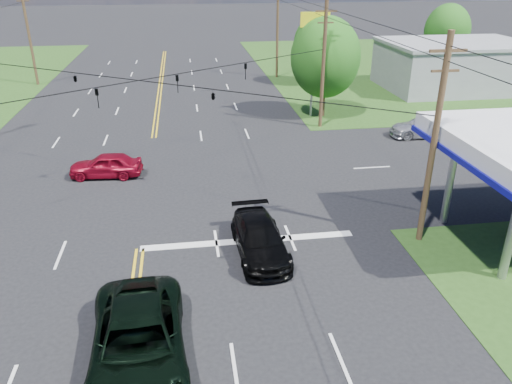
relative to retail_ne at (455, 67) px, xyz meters
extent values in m
plane|color=black|center=(-30.00, -20.00, -2.20)|extent=(280.00, 280.00, 0.00)
cube|color=#224315|center=(5.00, 12.00, -2.20)|extent=(46.00, 48.00, 0.03)
cube|color=silver|center=(-25.00, -28.00, -2.20)|extent=(10.00, 0.50, 0.02)
cube|color=gray|center=(0.00, 0.00, 0.00)|extent=(14.00, 10.00, 4.40)
cylinder|color=#A5A5AA|center=(-15.00, -27.50, 0.12)|extent=(0.36, 0.36, 4.65)
cylinder|color=#43321C|center=(-17.00, -29.00, 2.55)|extent=(0.28, 0.28, 9.50)
cube|color=#43321C|center=(-17.00, -29.00, 6.50)|extent=(1.60, 0.12, 0.12)
cube|color=#43321C|center=(-17.00, -29.00, 5.70)|extent=(1.20, 0.10, 0.10)
cylinder|color=#43321C|center=(-17.00, -11.00, 2.55)|extent=(0.28, 0.28, 9.50)
cube|color=#43321C|center=(-17.00, -11.00, 6.50)|extent=(1.60, 0.12, 0.12)
cube|color=#43321C|center=(-17.00, -11.00, 5.70)|extent=(1.20, 0.10, 0.10)
cylinder|color=#43321C|center=(-43.00, 8.00, 2.80)|extent=(0.28, 0.28, 10.00)
cube|color=#43321C|center=(-43.00, 8.00, 6.20)|extent=(1.20, 0.10, 0.10)
cylinder|color=#43321C|center=(-17.00, 8.00, 2.80)|extent=(0.28, 0.28, 10.00)
imported|color=black|center=(-32.08, -21.44, 3.22)|extent=(0.17, 0.21, 1.05)
imported|color=black|center=(-27.92, -18.56, 3.22)|extent=(0.17, 0.21, 1.05)
imported|color=black|center=(-23.50, -15.50, 3.22)|extent=(0.17, 0.21, 1.05)
imported|color=black|center=(-33.90, -17.30, 3.50)|extent=(1.24, 0.26, 0.50)
imported|color=black|center=(-26.10, -22.70, 3.50)|extent=(1.24, 0.26, 0.50)
cylinder|color=black|center=(-17.00, -22.00, 6.70)|extent=(0.04, 100.00, 0.04)
cylinder|color=black|center=(-17.00, -22.00, 6.10)|extent=(0.04, 100.00, 0.04)
cylinder|color=#43321C|center=(-16.00, -8.00, -0.55)|extent=(0.36, 0.36, 3.30)
ellipsoid|color=#1F4B14|center=(-16.00, -8.00, 2.67)|extent=(5.70, 5.70, 6.60)
cylinder|color=#43321C|center=(-13.50, 4.00, -0.77)|extent=(0.36, 0.36, 2.86)
ellipsoid|color=#1F4B14|center=(-13.50, 4.00, 2.03)|extent=(4.94, 4.94, 5.72)
cylinder|color=#43321C|center=(4.00, 10.00, -0.66)|extent=(0.36, 0.36, 3.08)
ellipsoid|color=#1F4B14|center=(4.00, 10.00, 2.35)|extent=(5.32, 5.32, 6.16)
imported|color=black|center=(-29.50, -35.32, -1.29)|extent=(3.35, 6.68, 1.81)
imported|color=black|center=(-24.64, -29.15, -1.45)|extent=(2.33, 5.27, 1.50)
imported|color=maroon|center=(-32.54, -19.00, -1.47)|extent=(4.44, 2.11, 1.47)
imported|color=#BBBCC0|center=(-9.93, -14.50, -1.45)|extent=(5.23, 2.29, 1.49)
cylinder|color=#A5A5AA|center=(-17.00, -7.94, 2.01)|extent=(0.20, 0.20, 8.41)
cube|color=yellow|center=(-17.00, -7.94, 5.61)|extent=(2.33, 0.50, 1.16)
camera|label=1|loc=(-27.58, -48.14, 9.71)|focal=35.00mm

